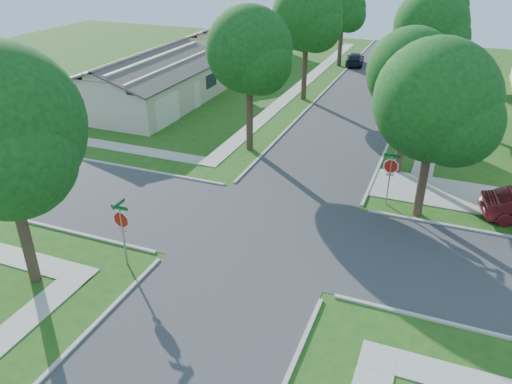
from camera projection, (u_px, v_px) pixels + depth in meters
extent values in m
plane|color=#1C5016|center=(269.00, 231.00, 23.51)|extent=(100.00, 100.00, 0.00)
cube|color=#333335|center=(269.00, 231.00, 23.50)|extent=(7.00, 100.00, 0.02)
cube|color=#9E9B91|center=(440.00, 96.00, 42.96)|extent=(1.20, 40.00, 0.04)
cube|color=#9E9B91|center=(304.00, 83.00, 46.96)|extent=(1.20, 40.00, 0.04)
cube|color=#9E9B91|center=(453.00, 194.00, 26.76)|extent=(8.80, 3.60, 0.05)
cube|color=gray|center=(124.00, 237.00, 20.55)|extent=(0.06, 0.06, 2.70)
cylinder|color=white|center=(121.00, 220.00, 20.18)|extent=(1.05, 0.02, 1.05)
cylinder|color=red|center=(121.00, 220.00, 20.18)|extent=(0.90, 0.03, 0.90)
cube|color=red|center=(123.00, 230.00, 20.40)|extent=(0.34, 0.03, 0.12)
cube|color=white|center=(123.00, 230.00, 20.40)|extent=(0.30, 0.03, 0.08)
cube|color=#0C5426|center=(119.00, 208.00, 19.92)|extent=(0.80, 0.02, 0.16)
cube|color=#0C5426|center=(119.00, 204.00, 19.84)|extent=(0.02, 0.80, 0.16)
cube|color=gray|center=(389.00, 181.00, 25.22)|extent=(0.06, 0.06, 2.70)
cylinder|color=white|center=(391.00, 166.00, 24.86)|extent=(1.05, 0.02, 1.05)
cylinder|color=red|center=(391.00, 166.00, 24.86)|extent=(0.90, 0.03, 0.90)
cube|color=red|center=(390.00, 175.00, 25.07)|extent=(0.34, 0.03, 0.12)
cube|color=white|center=(390.00, 175.00, 25.07)|extent=(0.30, 0.03, 0.08)
cube|color=#0C5426|center=(392.00, 156.00, 24.59)|extent=(0.80, 0.02, 0.16)
cube|color=#0C5426|center=(393.00, 152.00, 24.51)|extent=(0.02, 0.80, 0.16)
cylinder|color=#38281C|center=(402.00, 140.00, 28.49)|extent=(0.44, 0.44, 3.95)
sphere|color=#0F3F13|center=(411.00, 72.00, 26.69)|extent=(4.80, 4.80, 4.80)
sphere|color=#0F3F13|center=(425.00, 87.00, 26.30)|extent=(3.46, 3.46, 3.46)
sphere|color=#0F3F13|center=(398.00, 77.00, 27.64)|extent=(3.26, 3.26, 3.26)
cylinder|color=#38281C|center=(422.00, 85.00, 38.31)|extent=(0.44, 0.44, 4.30)
sphere|color=#0F3F13|center=(431.00, 26.00, 36.31)|extent=(5.40, 5.40, 5.40)
sphere|color=#0F3F13|center=(443.00, 37.00, 35.86)|extent=(3.89, 3.89, 3.89)
sphere|color=#0F3F13|center=(419.00, 31.00, 37.38)|extent=(3.67, 3.67, 3.67)
cylinder|color=#38281C|center=(434.00, 52.00, 49.06)|extent=(0.44, 0.44, 4.20)
sphere|color=#0F3F13|center=(441.00, 8.00, 47.17)|extent=(5.00, 5.00, 5.00)
sphere|color=#0F3F13|center=(450.00, 16.00, 46.76)|extent=(3.60, 3.60, 3.60)
sphere|color=#0F3F13|center=(433.00, 13.00, 48.16)|extent=(3.40, 3.40, 3.40)
cylinder|color=#38281C|center=(250.00, 118.00, 31.50)|extent=(0.44, 0.44, 4.25)
sphere|color=#0F3F13|center=(249.00, 49.00, 29.55)|extent=(5.20, 5.20, 5.20)
sphere|color=#0F3F13|center=(260.00, 64.00, 29.12)|extent=(3.74, 3.74, 3.74)
sphere|color=#0F3F13|center=(241.00, 55.00, 30.58)|extent=(3.54, 3.54, 3.54)
cylinder|color=#38281C|center=(304.00, 73.00, 41.36)|extent=(0.44, 0.44, 4.44)
sphere|color=#0F3F13|center=(307.00, 15.00, 39.27)|extent=(5.60, 5.60, 5.60)
sphere|color=#0F3F13|center=(317.00, 26.00, 38.81)|extent=(4.03, 4.03, 4.03)
sphere|color=#0F3F13|center=(299.00, 21.00, 40.39)|extent=(3.81, 3.81, 3.81)
cylinder|color=#38281C|center=(340.00, 47.00, 52.21)|extent=(0.44, 0.44, 3.90)
sphere|color=#0F3F13|center=(343.00, 9.00, 50.48)|extent=(4.60, 4.60, 4.60)
sphere|color=#0F3F13|center=(349.00, 16.00, 50.10)|extent=(3.31, 3.31, 3.31)
sphere|color=#0F3F13|center=(337.00, 13.00, 51.39)|extent=(3.13, 3.13, 3.13)
cylinder|color=#38281C|center=(25.00, 237.00, 19.26)|extent=(0.44, 0.44, 4.04)
sphere|color=#0F3F13|center=(12.00, 157.00, 16.68)|extent=(4.32, 4.32, 4.32)
cylinder|color=#38281C|center=(422.00, 182.00, 24.09)|extent=(0.44, 0.44, 3.54)
sphere|color=#0F3F13|center=(436.00, 100.00, 22.21)|extent=(5.60, 5.60, 5.60)
sphere|color=#0F3F13|center=(456.00, 122.00, 21.75)|extent=(4.03, 4.03, 4.03)
sphere|color=#0F3F13|center=(416.00, 106.00, 23.32)|extent=(3.81, 3.81, 3.81)
cube|color=#C2B299|center=(149.00, 87.00, 40.49)|extent=(8.00, 13.00, 2.80)
cube|color=#423C38|center=(168.00, 64.00, 38.89)|extent=(4.42, 13.60, 1.56)
cube|color=#423C38|center=(125.00, 60.00, 40.20)|extent=(4.42, 13.60, 1.56)
cube|color=silver|center=(168.00, 110.00, 36.09)|extent=(0.06, 3.20, 2.20)
cube|color=silver|center=(197.00, 95.00, 39.89)|extent=(0.06, 0.90, 2.00)
cube|color=#1E2633|center=(211.00, 80.00, 41.78)|extent=(0.06, 1.80, 1.10)
cube|color=#C2B299|center=(234.00, 48.00, 54.52)|extent=(8.00, 13.00, 2.80)
cube|color=#423C38|center=(251.00, 30.00, 52.92)|extent=(4.42, 13.60, 1.56)
cube|color=#423C38|center=(217.00, 27.00, 54.24)|extent=(4.42, 13.60, 1.56)
cube|color=silver|center=(255.00, 61.00, 50.12)|extent=(0.06, 3.20, 2.20)
cube|color=silver|center=(270.00, 53.00, 53.92)|extent=(0.06, 0.90, 2.00)
cube|color=#1E2633|center=(279.00, 44.00, 55.81)|extent=(0.06, 1.80, 1.10)
imported|color=black|center=(389.00, 81.00, 44.51)|extent=(2.44, 4.81, 1.57)
imported|color=black|center=(355.00, 59.00, 53.10)|extent=(2.33, 4.53, 1.26)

